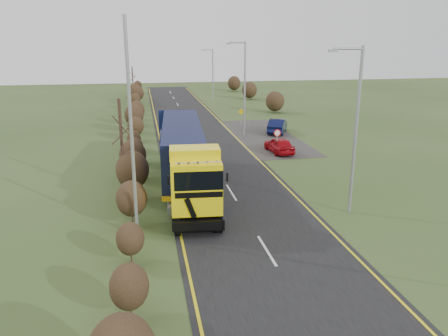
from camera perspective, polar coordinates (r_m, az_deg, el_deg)
name	(u,v)px	position (r m, az deg, el deg)	size (l,w,h in m)	color
ground	(246,217)	(23.77, 2.92, -6.43)	(160.00, 160.00, 0.00)	#34481F
road	(215,167)	(33.02, -1.12, 0.19)	(8.00, 120.00, 0.02)	black
layby	(263,136)	(43.89, 5.10, 4.19)	(6.00, 18.00, 0.02)	#312F2C
lane_markings	(216,167)	(32.73, -1.03, 0.07)	(7.52, 116.00, 0.01)	yellow
hedgerow	(133,157)	(30.16, -11.77, 1.44)	(2.24, 102.04, 6.05)	black
lorry	(184,154)	(27.42, -5.24, 1.82)	(3.35, 15.00, 4.14)	black
car_red_hatchback	(279,145)	(37.33, 7.22, 3.00)	(1.58, 3.92, 1.33)	#A70811
car_blue_sedan	(277,126)	(45.49, 7.00, 5.48)	(1.55, 4.44, 1.46)	black
streetlight_near	(354,125)	(24.01, 16.67, 5.41)	(1.90, 0.18, 8.94)	#929597
streetlight_mid	(244,85)	(43.31, 2.58, 10.81)	(1.95, 0.18, 9.15)	#929597
streetlight_far	(212,73)	(69.00, -1.54, 12.30)	(1.71, 0.18, 7.97)	#929597
left_pole	(131,133)	(20.40, -11.99, 4.50)	(0.16, 0.16, 10.26)	#929597
speed_sign	(277,137)	(36.35, 6.95, 4.00)	(0.60, 0.10, 2.17)	#929597
warning_board	(241,115)	(49.40, 2.25, 6.93)	(0.72, 0.11, 1.88)	#929597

